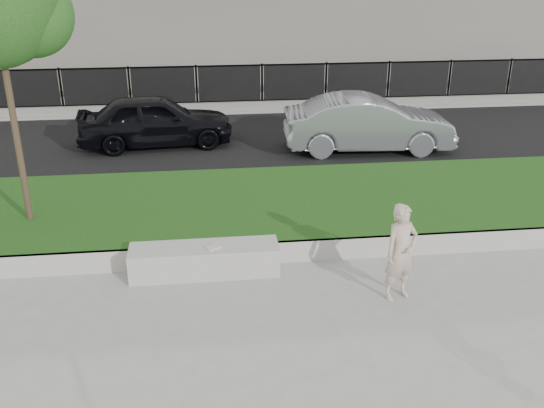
{
  "coord_description": "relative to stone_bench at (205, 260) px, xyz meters",
  "views": [
    {
      "loc": [
        -0.49,
        -8.35,
        5.07
      ],
      "look_at": [
        0.65,
        1.2,
        1.05
      ],
      "focal_mm": 40.0,
      "sensor_mm": 36.0,
      "label": 1
    }
  ],
  "objects": [
    {
      "name": "stone_bench",
      "position": [
        0.0,
        0.0,
        0.0
      ],
      "size": [
        2.5,
        0.63,
        0.51
      ],
      "primitive_type": "cube",
      "color": "#AAA79F",
      "rests_on": "ground"
    },
    {
      "name": "iron_fence",
      "position": [
        0.55,
        11.2,
        0.29
      ],
      "size": [
        32.0,
        0.3,
        1.5
      ],
      "color": "slate",
      "rests_on": "far_pavement"
    },
    {
      "name": "far_pavement",
      "position": [
        0.55,
        12.2,
        -0.2
      ],
      "size": [
        34.0,
        3.0,
        0.12
      ],
      "primitive_type": "cube",
      "color": "gray",
      "rests_on": "ground"
    },
    {
      "name": "ground",
      "position": [
        0.55,
        -0.8,
        -0.26
      ],
      "size": [
        90.0,
        90.0,
        0.0
      ],
      "primitive_type": "plane",
      "color": "gray",
      "rests_on": "ground"
    },
    {
      "name": "street",
      "position": [
        0.55,
        7.7,
        -0.24
      ],
      "size": [
        34.0,
        7.0,
        0.04
      ],
      "primitive_type": "cube",
      "color": "black",
      "rests_on": "ground"
    },
    {
      "name": "car_dark",
      "position": [
        -1.21,
        7.46,
        0.5
      ],
      "size": [
        4.35,
        2.07,
        1.44
      ],
      "primitive_type": "imported",
      "rotation": [
        0.0,
        0.0,
        1.66
      ],
      "color": "black",
      "rests_on": "street"
    },
    {
      "name": "grass_bank",
      "position": [
        0.55,
        2.2,
        -0.06
      ],
      "size": [
        34.0,
        4.0,
        0.4
      ],
      "primitive_type": "cube",
      "color": "black",
      "rests_on": "ground"
    },
    {
      "name": "grass_kerb",
      "position": [
        0.55,
        0.24,
        -0.06
      ],
      "size": [
        34.0,
        0.08,
        0.4
      ],
      "primitive_type": "cube",
      "color": "#AAA79F",
      "rests_on": "ground"
    },
    {
      "name": "book",
      "position": [
        0.15,
        -0.08,
        0.27
      ],
      "size": [
        0.29,
        0.27,
        0.03
      ],
      "primitive_type": "cube",
      "rotation": [
        0.0,
        0.0,
        0.5
      ],
      "color": "beige",
      "rests_on": "stone_bench"
    },
    {
      "name": "man",
      "position": [
        3.02,
        -1.13,
        0.53
      ],
      "size": [
        0.67,
        0.54,
        1.58
      ],
      "primitive_type": "imported",
      "rotation": [
        0.0,
        0.0,
        0.33
      ],
      "color": "#C3AD96",
      "rests_on": "ground"
    },
    {
      "name": "car_silver",
      "position": [
        4.52,
        6.34,
        0.53
      ],
      "size": [
        4.6,
        1.84,
        1.49
      ],
      "primitive_type": "imported",
      "rotation": [
        0.0,
        0.0,
        1.51
      ],
      "color": "gray",
      "rests_on": "street"
    }
  ]
}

